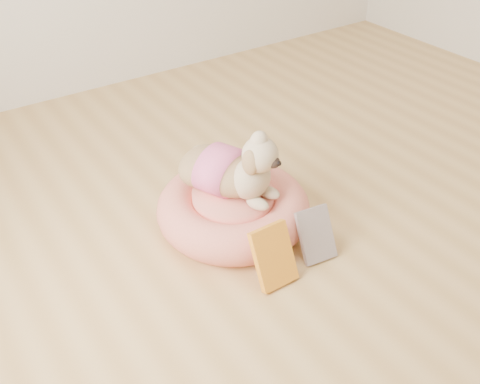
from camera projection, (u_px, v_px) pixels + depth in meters
floor at (412, 269)px, 2.06m from camera, size 4.50×4.50×0.00m
pet_bed at (233, 209)px, 2.24m from camera, size 0.64×0.64×0.17m
dog at (232, 158)px, 2.10m from camera, size 0.45×0.52×0.32m
book_yellow at (274, 256)px, 1.96m from camera, size 0.15×0.13×0.22m
book_white at (316, 235)px, 2.08m from camera, size 0.15×0.14×0.19m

